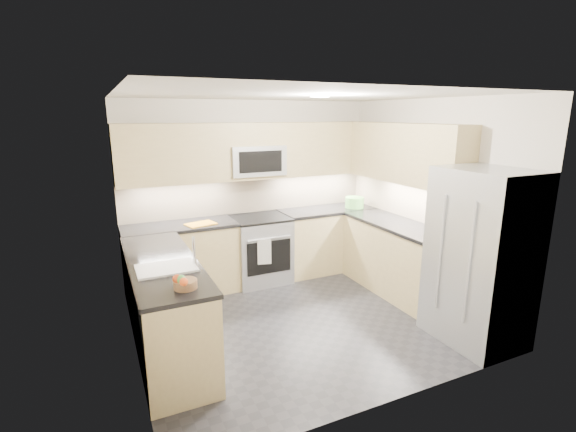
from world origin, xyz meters
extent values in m
cube|color=#242329|center=(0.00, 0.00, 0.00)|extent=(3.60, 3.20, 0.00)
cube|color=beige|center=(0.00, 0.00, 2.50)|extent=(3.60, 3.20, 0.02)
cube|color=beige|center=(0.00, 1.60, 1.25)|extent=(3.60, 0.02, 2.50)
cube|color=beige|center=(0.00, -1.60, 1.25)|extent=(3.60, 0.02, 2.50)
cube|color=beige|center=(-1.80, 0.00, 1.25)|extent=(0.02, 3.20, 2.50)
cube|color=beige|center=(1.80, 0.00, 1.25)|extent=(0.02, 3.20, 2.50)
cube|color=tan|center=(-1.09, 1.30, 0.45)|extent=(1.42, 0.60, 0.90)
cube|color=tan|center=(1.09, 1.30, 0.45)|extent=(1.42, 0.60, 0.90)
cube|color=tan|center=(1.50, 0.15, 0.45)|extent=(0.60, 1.70, 0.90)
cube|color=tan|center=(-1.50, 0.00, 0.45)|extent=(0.60, 2.00, 0.90)
cube|color=black|center=(-1.09, 1.30, 0.92)|extent=(1.42, 0.63, 0.04)
cube|color=black|center=(1.09, 1.30, 0.92)|extent=(1.42, 0.63, 0.04)
cube|color=black|center=(1.50, 0.15, 0.92)|extent=(0.63, 1.70, 0.04)
cube|color=black|center=(-1.50, 0.00, 0.92)|extent=(0.63, 2.00, 0.04)
cube|color=tan|center=(0.00, 1.43, 1.83)|extent=(3.60, 0.35, 0.75)
cube|color=tan|center=(1.62, 0.28, 1.83)|extent=(0.35, 1.95, 0.75)
cube|color=#C8AF91|center=(0.00, 1.60, 1.20)|extent=(3.60, 0.01, 0.51)
cube|color=#C8AF91|center=(1.80, 0.45, 1.20)|extent=(0.01, 2.30, 0.51)
cube|color=#A2A4AA|center=(0.00, 1.28, 0.46)|extent=(0.76, 0.65, 0.91)
cube|color=black|center=(0.00, 1.28, 0.92)|extent=(0.76, 0.65, 0.03)
cube|color=black|center=(0.00, 0.95, 0.45)|extent=(0.62, 0.02, 0.45)
cylinder|color=#B2B5BA|center=(0.00, 0.93, 0.72)|extent=(0.60, 0.02, 0.02)
cube|color=#A7ABAF|center=(0.00, 1.40, 1.70)|extent=(0.76, 0.40, 0.40)
cube|color=black|center=(0.00, 1.20, 1.70)|extent=(0.60, 0.01, 0.28)
cube|color=#A5A9AD|center=(1.45, -1.15, 0.90)|extent=(0.70, 0.90, 1.80)
cylinder|color=#B2B5BA|center=(1.08, -1.33, 0.95)|extent=(0.02, 0.02, 1.20)
cylinder|color=#B2B5BA|center=(1.08, -0.97, 0.95)|extent=(0.02, 0.02, 1.20)
cube|color=white|center=(-1.50, -0.25, 0.88)|extent=(0.52, 0.38, 0.16)
cylinder|color=silver|center=(-1.24, -0.25, 1.08)|extent=(0.03, 0.03, 0.28)
cylinder|color=#57A044|center=(1.50, 1.19, 1.02)|extent=(0.35, 0.35, 0.16)
cube|color=orange|center=(-0.84, 1.19, 0.95)|extent=(0.41, 0.33, 0.01)
cylinder|color=#8F6642|center=(-1.43, -0.75, 0.97)|extent=(0.24, 0.24, 0.07)
sphere|color=#C14116|center=(-1.50, -0.81, 1.05)|extent=(0.07, 0.07, 0.07)
sphere|color=#51B34C|center=(-1.47, -0.83, 1.05)|extent=(0.07, 0.07, 0.07)
cube|color=silver|center=(-0.08, 0.91, 0.55)|extent=(0.18, 0.06, 0.34)
sphere|color=#F4561B|center=(-1.46, -0.89, 1.05)|extent=(0.07, 0.07, 0.07)
camera|label=1|loc=(-2.00, -3.94, 2.31)|focal=26.00mm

